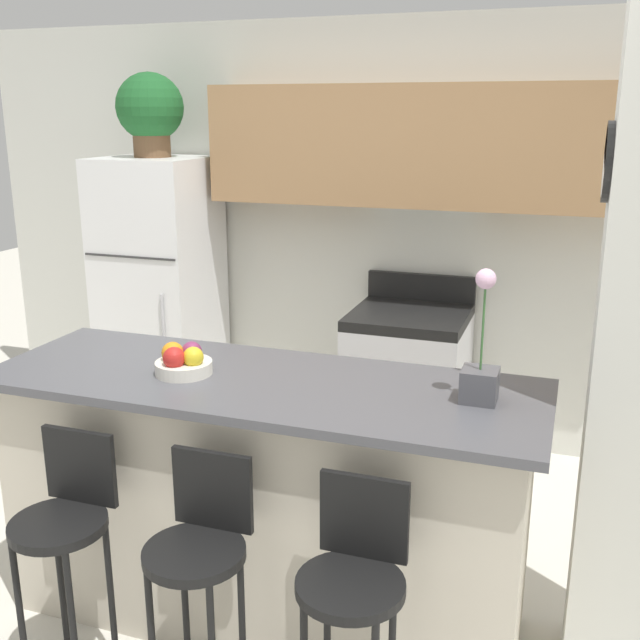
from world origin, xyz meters
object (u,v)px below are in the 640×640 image
(refrigerator, at_px, (161,296))
(bar_stool_mid, at_px, (200,553))
(bar_stool_right, at_px, (354,585))
(potted_plant_on_fridge, at_px, (150,111))
(fruit_bowl, at_px, (183,361))
(bar_stool_left, at_px, (66,525))
(orchid_vase, at_px, (480,369))
(stove_range, at_px, (407,385))

(refrigerator, distance_m, bar_stool_mid, 2.57)
(bar_stool_right, distance_m, potted_plant_on_fridge, 3.21)
(bar_stool_right, distance_m, fruit_bowl, 1.08)
(bar_stool_left, relative_size, potted_plant_on_fridge, 1.86)
(bar_stool_left, height_order, orchid_vase, orchid_vase)
(bar_stool_right, height_order, potted_plant_on_fridge, potted_plant_on_fridge)
(refrigerator, relative_size, stove_range, 1.63)
(stove_range, xyz_separation_m, bar_stool_left, (-0.75, -2.15, 0.15))
(refrigerator, xyz_separation_m, orchid_vase, (2.21, -1.56, 0.28))
(bar_stool_right, relative_size, orchid_vase, 1.96)
(bar_stool_mid, xyz_separation_m, potted_plant_on_fridge, (-1.40, 2.14, 1.41))
(bar_stool_mid, relative_size, bar_stool_right, 1.00)
(bar_stool_right, relative_size, fruit_bowl, 4.20)
(refrigerator, height_order, bar_stool_left, refrigerator)
(orchid_vase, bearing_deg, stove_range, 110.60)
(bar_stool_left, distance_m, bar_stool_right, 1.06)
(stove_range, distance_m, potted_plant_on_fridge, 2.25)
(bar_stool_left, bearing_deg, stove_range, 70.69)
(refrigerator, bearing_deg, bar_stool_left, -67.87)
(potted_plant_on_fridge, bearing_deg, stove_range, 0.25)
(stove_range, relative_size, bar_stool_right, 1.16)
(bar_stool_left, distance_m, bar_stool_mid, 0.53)
(bar_stool_mid, bearing_deg, refrigerator, 123.22)
(potted_plant_on_fridge, xyz_separation_m, fruit_bowl, (1.09, -1.65, -0.93))
(potted_plant_on_fridge, height_order, fruit_bowl, potted_plant_on_fridge)
(bar_stool_left, distance_m, orchid_vase, 1.56)
(potted_plant_on_fridge, bearing_deg, bar_stool_right, -47.91)
(bar_stool_mid, xyz_separation_m, bar_stool_right, (0.53, 0.00, 0.00))
(stove_range, distance_m, bar_stool_right, 2.17)
(stove_range, relative_size, potted_plant_on_fridge, 2.15)
(bar_stool_mid, bearing_deg, bar_stool_right, 0.00)
(orchid_vase, bearing_deg, bar_stool_right, -115.88)
(bar_stool_right, distance_m, orchid_vase, 0.84)
(potted_plant_on_fridge, bearing_deg, orchid_vase, -35.24)
(refrigerator, xyz_separation_m, bar_stool_left, (0.87, -2.14, -0.26))
(bar_stool_left, xyz_separation_m, potted_plant_on_fridge, (-0.87, 2.14, 1.41))
(bar_stool_right, bearing_deg, stove_range, 98.22)
(stove_range, xyz_separation_m, bar_stool_right, (0.31, -2.15, 0.15))
(refrigerator, bearing_deg, fruit_bowl, -56.53)
(stove_range, distance_m, bar_stool_left, 2.28)
(bar_stool_right, height_order, fruit_bowl, fruit_bowl)
(refrigerator, distance_m, bar_stool_left, 2.32)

